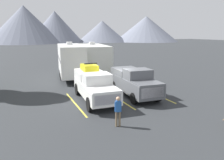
# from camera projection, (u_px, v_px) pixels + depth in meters

# --- Properties ---
(ground_plane) EXTENTS (240.00, 240.00, 0.00)m
(ground_plane) POSITION_uv_depth(u_px,v_px,m) (113.00, 95.00, 17.01)
(ground_plane) COLOR #2D3033
(pickup_truck_a) EXTENTS (2.38, 5.93, 2.60)m
(pickup_truck_a) POSITION_uv_depth(u_px,v_px,m) (94.00, 84.00, 15.63)
(pickup_truck_a) COLOR white
(pickup_truck_a) RESTS_ON ground
(pickup_truck_b) EXTENTS (2.44, 5.69, 2.16)m
(pickup_truck_b) POSITION_uv_depth(u_px,v_px,m) (134.00, 81.00, 16.86)
(pickup_truck_b) COLOR #595B60
(pickup_truck_b) RESTS_ON ground
(lot_stripe_a) EXTENTS (0.12, 5.50, 0.01)m
(lot_stripe_a) POSITION_uv_depth(u_px,v_px,m) (75.00, 104.00, 14.99)
(lot_stripe_a) COLOR gold
(lot_stripe_a) RESTS_ON ground
(lot_stripe_b) EXTENTS (0.12, 5.50, 0.01)m
(lot_stripe_b) POSITION_uv_depth(u_px,v_px,m) (117.00, 98.00, 16.24)
(lot_stripe_b) COLOR gold
(lot_stripe_b) RESTS_ON ground
(lot_stripe_c) EXTENTS (0.12, 5.50, 0.01)m
(lot_stripe_c) POSITION_uv_depth(u_px,v_px,m) (153.00, 94.00, 17.50)
(lot_stripe_c) COLOR gold
(lot_stripe_c) RESTS_ON ground
(camper_trailer_a) EXTENTS (3.43, 8.70, 3.82)m
(camper_trailer_a) POSITION_uv_depth(u_px,v_px,m) (71.00, 59.00, 23.13)
(camper_trailer_a) COLOR white
(camper_trailer_a) RESTS_ON ground
(camper_trailer_b) EXTENTS (3.57, 8.55, 3.74)m
(camper_trailer_b) POSITION_uv_depth(u_px,v_px,m) (94.00, 58.00, 24.77)
(camper_trailer_b) COLOR silver
(camper_trailer_b) RESTS_ON ground
(person_a) EXTENTS (0.34, 0.26, 1.62)m
(person_a) POSITION_uv_depth(u_px,v_px,m) (118.00, 109.00, 11.19)
(person_a) COLOR #726047
(person_a) RESTS_ON ground
(mountain_ridge) EXTENTS (155.42, 40.93, 16.91)m
(mountain_ridge) POSITION_uv_depth(u_px,v_px,m) (33.00, 28.00, 100.16)
(mountain_ridge) COLOR slate
(mountain_ridge) RESTS_ON ground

